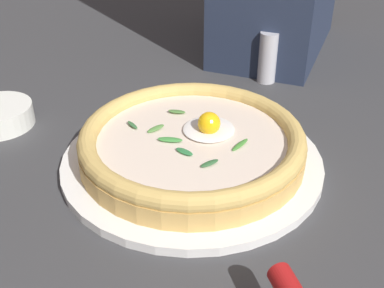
{
  "coord_description": "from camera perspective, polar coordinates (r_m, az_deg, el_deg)",
  "views": [
    {
      "loc": [
        0.44,
        0.25,
        0.37
      ],
      "look_at": [
        -0.05,
        0.03,
        0.03
      ],
      "focal_mm": 45.69,
      "sensor_mm": 36.0,
      "label": 1
    }
  ],
  "objects": [
    {
      "name": "pepper_shaker",
      "position": [
        0.87,
        8.83,
        9.95
      ],
      "size": [
        0.03,
        0.03,
        0.09
      ],
      "primitive_type": "cylinder",
      "color": "silver",
      "rests_on": "ground"
    },
    {
      "name": "ground_plane",
      "position": [
        0.63,
        -4.24,
        -5.12
      ],
      "size": [
        2.4,
        2.4,
        0.03
      ],
      "primitive_type": "cube",
      "color": "#39393B",
      "rests_on": "ground"
    },
    {
      "name": "pizza_plate",
      "position": [
        0.65,
        0.0,
        -1.95
      ],
      "size": [
        0.34,
        0.34,
        0.01
      ],
      "primitive_type": "cylinder",
      "color": "white",
      "rests_on": "ground"
    },
    {
      "name": "pizza",
      "position": [
        0.63,
        0.02,
        0.18
      ],
      "size": [
        0.29,
        0.29,
        0.06
      ],
      "color": "tan",
      "rests_on": "pizza_plate"
    }
  ]
}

